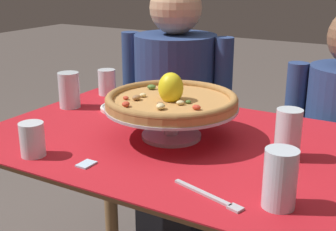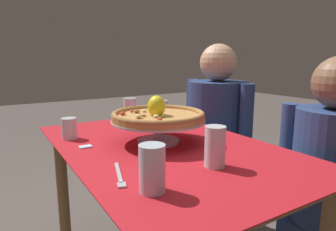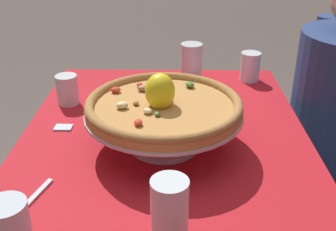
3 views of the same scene
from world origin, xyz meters
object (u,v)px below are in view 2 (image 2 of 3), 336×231
Objects in this scene: water_glass_front_left at (69,130)px; diner_left at (216,141)px; sugar_packet at (86,147)px; pizza at (158,115)px; diner_right at (328,195)px; water_glass_side_left at (130,111)px; dinner_fork at (119,176)px; water_glass_side_right at (215,149)px; water_glass_back_left at (163,110)px; pizza_stand at (158,126)px; side_plate at (155,123)px; water_glass_front_right at (152,172)px.

water_glass_front_left is 0.08× the size of diner_left.
pizza is at bearing 72.06° from sugar_packet.
diner_right is (0.69, 0.92, -0.27)m from water_glass_front_left.
water_glass_side_left is 0.55m from sugar_packet.
dinner_fork is at bearing 2.53° from water_glass_front_left.
water_glass_side_right is at bearing 74.79° from dinner_fork.
sugar_packet is at bearing -75.71° from diner_left.
dinner_fork is 3.91× the size of sugar_packet.
sugar_packet is at bearing -120.11° from diner_right.
diner_left is (0.15, 0.31, -0.21)m from water_glass_back_left.
pizza_stand is 2.88× the size of side_plate.
water_glass_side_right reaches higher than dinner_fork.
water_glass_front_left is 0.18m from sugar_packet.
diner_left is (-0.59, 0.90, -0.17)m from dinner_fork.
pizza is at bearing 132.63° from dinner_fork.
pizza is 4.16× the size of water_glass_front_left.
water_glass_side_left is at bearing -107.34° from diner_left.
dinner_fork is at bearing -38.58° from water_glass_back_left.
water_glass_back_left is at bearing 141.42° from dinner_fork.
water_glass_front_left is (-0.26, -0.31, -0.08)m from pizza.
water_glass_side_left is 0.84m from water_glass_side_right.
diner_left is at bearing 64.06° from water_glass_back_left.
water_glass_side_right reaches higher than sugar_packet.
water_glass_back_left reaches higher than water_glass_front_left.
side_plate is (-0.04, 0.47, -0.03)m from water_glass_front_left.
sugar_packet is at bearing -57.34° from water_glass_back_left.
water_glass_front_right is at bearing -90.95° from diner_right.
water_glass_front_right is 0.83m from side_plate.
water_glass_side_left is at bearing 159.22° from water_glass_front_right.
water_glass_front_left is (-0.26, -0.32, -0.03)m from pizza_stand.
pizza is at bearing -93.68° from pizza_stand.
dinner_fork is (0.53, 0.02, -0.04)m from water_glass_front_left.
water_glass_side_left reaches higher than dinner_fork.
water_glass_front_left is at bearing -172.30° from sugar_packet.
diner_right is at bearing 82.85° from water_glass_side_right.
side_plate is at bearing 142.28° from dinner_fork.
water_glass_front_right is 0.16m from dinner_fork.
water_glass_back_left is 2.09× the size of sugar_packet.
pizza reaches higher than water_glass_side_right.
dinner_fork reaches higher than sugar_packet.
pizza_stand is 2.08× the size of dinner_fork.
pizza is 2.84× the size of side_plate.
water_glass_back_left is at bearing 138.66° from side_plate.
water_glass_side_left is 1.27× the size of water_glass_back_left.
water_glass_side_right is 0.66m from diner_right.
water_glass_front_left is at bearing -129.93° from pizza.
sugar_packet is (0.39, -0.38, -0.05)m from water_glass_side_left.
water_glass_front_right is 0.96× the size of water_glass_side_right.
water_glass_front_right is 1.05m from water_glass_back_left.
side_plate is 0.73m from dinner_fork.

